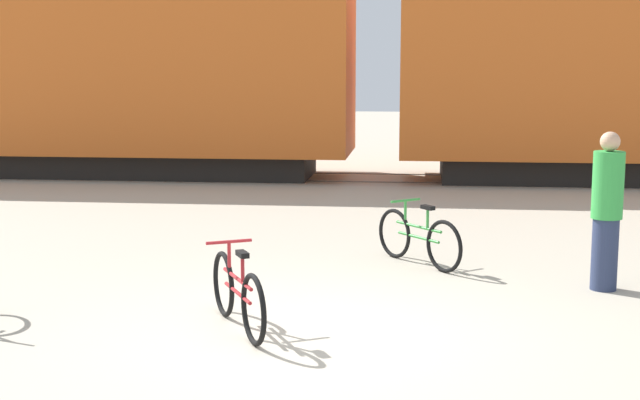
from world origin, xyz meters
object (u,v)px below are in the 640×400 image
object	(u,v)px
freight_train	(376,49)
bicycle_green	(418,238)
bicycle_maroon	(238,294)
person_in_green	(607,211)

from	to	relation	value
freight_train	bicycle_green	xyz separation A→B (m)	(0.96, -8.66, -2.50)
bicycle_green	bicycle_maroon	size ratio (longest dim) A/B	0.87
bicycle_green	bicycle_maroon	bearing A→B (deg)	-119.76
freight_train	bicycle_maroon	bearing A→B (deg)	-93.73
freight_train	bicycle_maroon	size ratio (longest dim) A/B	15.73
freight_train	person_in_green	world-z (taller)	freight_train
bicycle_maroon	person_in_green	bearing A→B (deg)	27.39
bicycle_maroon	person_in_green	xyz separation A→B (m)	(3.81, 1.97, 0.55)
freight_train	person_in_green	bearing A→B (deg)	-72.55
bicycle_green	bicycle_maroon	world-z (taller)	bicycle_maroon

